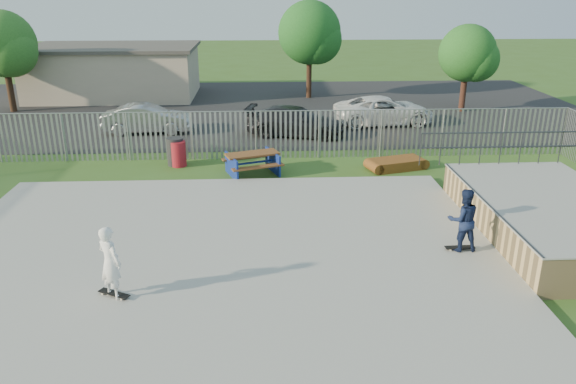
{
  "coord_description": "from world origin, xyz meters",
  "views": [
    {
      "loc": [
        1.2,
        -13.47,
        6.91
      ],
      "look_at": [
        1.97,
        2.0,
        1.1
      ],
      "focal_mm": 35.0,
      "sensor_mm": 36.0,
      "label": 1
    }
  ],
  "objects_px": {
    "funbox": "(396,164)",
    "car_silver": "(147,119)",
    "trash_bin_red": "(178,154)",
    "skater_white": "(110,262)",
    "picnic_table": "(252,164)",
    "car_dark": "(296,121)",
    "trash_bin_grey": "(175,152)",
    "skater_navy": "(463,220)",
    "tree_mid": "(310,33)",
    "tree_left": "(2,44)",
    "car_white": "(384,110)",
    "tree_right": "(467,53)"
  },
  "relations": [
    {
      "from": "trash_bin_grey",
      "to": "skater_navy",
      "type": "relative_size",
      "value": 0.65
    },
    {
      "from": "picnic_table",
      "to": "car_white",
      "type": "bearing_deg",
      "value": 29.99
    },
    {
      "from": "car_white",
      "to": "trash_bin_red",
      "type": "bearing_deg",
      "value": 118.41
    },
    {
      "from": "funbox",
      "to": "trash_bin_red",
      "type": "height_order",
      "value": "trash_bin_red"
    },
    {
      "from": "car_white",
      "to": "trash_bin_grey",
      "type": "bearing_deg",
      "value": 117.48
    },
    {
      "from": "tree_left",
      "to": "skater_white",
      "type": "xyz_separation_m",
      "value": [
        10.58,
        -20.78,
        -2.73
      ]
    },
    {
      "from": "picnic_table",
      "to": "skater_white",
      "type": "distance_m",
      "value": 9.55
    },
    {
      "from": "skater_white",
      "to": "picnic_table",
      "type": "bearing_deg",
      "value": -70.63
    },
    {
      "from": "funbox",
      "to": "skater_navy",
      "type": "distance_m",
      "value": 7.47
    },
    {
      "from": "trash_bin_red",
      "to": "tree_left",
      "type": "bearing_deg",
      "value": 135.34
    },
    {
      "from": "car_white",
      "to": "tree_mid",
      "type": "bearing_deg",
      "value": 18.38
    },
    {
      "from": "car_dark",
      "to": "tree_right",
      "type": "xyz_separation_m",
      "value": [
        9.76,
        4.94,
        2.53
      ]
    },
    {
      "from": "tree_right",
      "to": "skater_navy",
      "type": "relative_size",
      "value": 2.78
    },
    {
      "from": "skater_navy",
      "to": "skater_white",
      "type": "xyz_separation_m",
      "value": [
        -8.74,
        -1.96,
        0.0
      ]
    },
    {
      "from": "trash_bin_red",
      "to": "skater_navy",
      "type": "height_order",
      "value": "skater_navy"
    },
    {
      "from": "funbox",
      "to": "car_silver",
      "type": "bearing_deg",
      "value": 133.95
    },
    {
      "from": "car_silver",
      "to": "car_white",
      "type": "bearing_deg",
      "value": -85.98
    },
    {
      "from": "trash_bin_red",
      "to": "car_dark",
      "type": "bearing_deg",
      "value": 41.92
    },
    {
      "from": "funbox",
      "to": "tree_left",
      "type": "height_order",
      "value": "tree_left"
    },
    {
      "from": "skater_white",
      "to": "car_silver",
      "type": "bearing_deg",
      "value": -44.17
    },
    {
      "from": "tree_mid",
      "to": "skater_white",
      "type": "height_order",
      "value": "tree_mid"
    },
    {
      "from": "trash_bin_grey",
      "to": "car_white",
      "type": "distance_m",
      "value": 11.7
    },
    {
      "from": "trash_bin_red",
      "to": "car_white",
      "type": "relative_size",
      "value": 0.2
    },
    {
      "from": "tree_right",
      "to": "skater_white",
      "type": "relative_size",
      "value": 2.78
    },
    {
      "from": "car_dark",
      "to": "tree_mid",
      "type": "bearing_deg",
      "value": 4.6
    },
    {
      "from": "picnic_table",
      "to": "car_silver",
      "type": "bearing_deg",
      "value": 109.13
    },
    {
      "from": "car_silver",
      "to": "trash_bin_grey",
      "type": "bearing_deg",
      "value": -160.2
    },
    {
      "from": "funbox",
      "to": "car_white",
      "type": "height_order",
      "value": "car_white"
    },
    {
      "from": "car_white",
      "to": "skater_white",
      "type": "distance_m",
      "value": 19.4
    },
    {
      "from": "tree_mid",
      "to": "car_white",
      "type": "bearing_deg",
      "value": -65.87
    },
    {
      "from": "trash_bin_red",
      "to": "tree_mid",
      "type": "bearing_deg",
      "value": 65.26
    },
    {
      "from": "car_silver",
      "to": "skater_white",
      "type": "relative_size",
      "value": 2.42
    },
    {
      "from": "car_silver",
      "to": "skater_navy",
      "type": "relative_size",
      "value": 2.42
    },
    {
      "from": "car_dark",
      "to": "car_white",
      "type": "xyz_separation_m",
      "value": [
        4.7,
        2.1,
        0.02
      ]
    },
    {
      "from": "tree_mid",
      "to": "skater_white",
      "type": "bearing_deg",
      "value": -105.17
    },
    {
      "from": "picnic_table",
      "to": "tree_left",
      "type": "distance_m",
      "value": 18.34
    },
    {
      "from": "skater_navy",
      "to": "tree_mid",
      "type": "bearing_deg",
      "value": -86.06
    },
    {
      "from": "tree_right",
      "to": "car_white",
      "type": "bearing_deg",
      "value": -150.71
    },
    {
      "from": "funbox",
      "to": "tree_mid",
      "type": "distance_m",
      "value": 15.3
    },
    {
      "from": "trash_bin_grey",
      "to": "skater_white",
      "type": "height_order",
      "value": "skater_white"
    },
    {
      "from": "car_silver",
      "to": "car_white",
      "type": "relative_size",
      "value": 0.82
    },
    {
      "from": "car_dark",
      "to": "trash_bin_grey",
      "type": "bearing_deg",
      "value": 143.5
    },
    {
      "from": "car_white",
      "to": "tree_right",
      "type": "height_order",
      "value": "tree_right"
    },
    {
      "from": "trash_bin_red",
      "to": "car_silver",
      "type": "bearing_deg",
      "value": 112.28
    },
    {
      "from": "trash_bin_red",
      "to": "tree_left",
      "type": "xyz_separation_m",
      "value": [
        -10.72,
        10.59,
        3.24
      ]
    },
    {
      "from": "car_silver",
      "to": "skater_white",
      "type": "xyz_separation_m",
      "value": [
        2.05,
        -15.54,
        0.31
      ]
    },
    {
      "from": "car_white",
      "to": "skater_white",
      "type": "bearing_deg",
      "value": 143.93
    },
    {
      "from": "funbox",
      "to": "skater_navy",
      "type": "height_order",
      "value": "skater_navy"
    },
    {
      "from": "trash_bin_red",
      "to": "skater_navy",
      "type": "bearing_deg",
      "value": -43.76
    },
    {
      "from": "trash_bin_red",
      "to": "skater_navy",
      "type": "distance_m",
      "value": 11.92
    }
  ]
}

